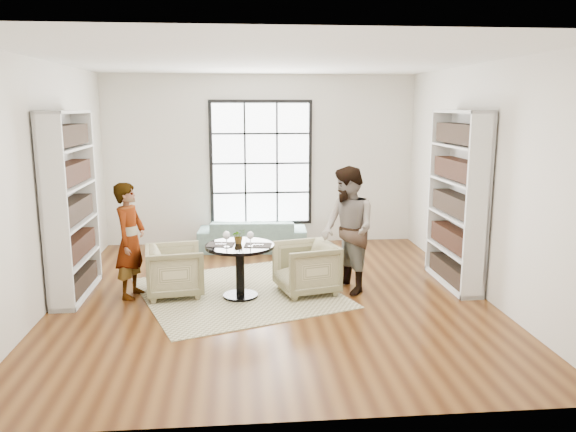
{
  "coord_description": "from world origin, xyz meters",
  "views": [
    {
      "loc": [
        -0.42,
        -7.01,
        2.45
      ],
      "look_at": [
        0.25,
        0.4,
        0.99
      ],
      "focal_mm": 35.0,
      "sensor_mm": 36.0,
      "label": 1
    }
  ],
  "objects": [
    {
      "name": "person_left",
      "position": [
        -1.81,
        0.16,
        0.75
      ],
      "size": [
        0.49,
        0.62,
        1.5
      ],
      "primitive_type": "imported",
      "rotation": [
        0.0,
        0.0,
        1.31
      ],
      "color": "gray",
      "rests_on": "ground"
    },
    {
      "name": "cutlery_left",
      "position": [
        -0.65,
        0.0,
        0.72
      ],
      "size": [
        0.17,
        0.24,
        0.01
      ],
      "primitive_type": null,
      "rotation": [
        0.0,
        0.0,
        -0.14
      ],
      "color": "silver",
      "rests_on": "placemat_left"
    },
    {
      "name": "room_shell",
      "position": [
        0.0,
        0.54,
        1.26
      ],
      "size": [
        6.0,
        6.01,
        6.0
      ],
      "color": "silver",
      "rests_on": "ground"
    },
    {
      "name": "cutlery_right",
      "position": [
        -0.18,
        -0.08,
        0.72
      ],
      "size": [
        0.17,
        0.24,
        0.01
      ],
      "primitive_type": null,
      "rotation": [
        0.0,
        0.0,
        -0.14
      ],
      "color": "silver",
      "rests_on": "placemat_right"
    },
    {
      "name": "wine_glass_left",
      "position": [
        -0.57,
        -0.13,
        0.86
      ],
      "size": [
        0.09,
        0.09,
        0.21
      ],
      "color": "silver",
      "rests_on": "pedestal_table"
    },
    {
      "name": "placemat_right",
      "position": [
        -0.18,
        -0.08,
        0.71
      ],
      "size": [
        0.37,
        0.3,
        0.01
      ],
      "primitive_type": "cube",
      "rotation": [
        0.0,
        0.0,
        -0.14
      ],
      "color": "#282522",
      "rests_on": "pedestal_table"
    },
    {
      "name": "flower_centerpiece",
      "position": [
        -0.42,
        0.06,
        0.8
      ],
      "size": [
        0.21,
        0.2,
        0.19
      ],
      "primitive_type": "imported",
      "rotation": [
        0.0,
        0.0,
        0.32
      ],
      "color": "gray",
      "rests_on": "pedestal_table"
    },
    {
      "name": "armchair_left",
      "position": [
        -1.26,
        0.16,
        0.33
      ],
      "size": [
        0.84,
        0.82,
        0.67
      ],
      "primitive_type": "imported",
      "rotation": [
        0.0,
        0.0,
        1.73
      ],
      "color": "tan",
      "rests_on": "ground"
    },
    {
      "name": "sofa",
      "position": [
        -0.18,
        2.45,
        0.27
      ],
      "size": [
        1.88,
        0.83,
        0.54
      ],
      "primitive_type": "imported",
      "rotation": [
        0.0,
        0.0,
        3.08
      ],
      "color": "gray",
      "rests_on": "ground"
    },
    {
      "name": "pedestal_table",
      "position": [
        -0.41,
        -0.01,
        0.51
      ],
      "size": [
        0.88,
        0.88,
        0.71
      ],
      "rotation": [
        0.0,
        0.0,
        -0.14
      ],
      "color": "black",
      "rests_on": "ground"
    },
    {
      "name": "person_right",
      "position": [
        1.01,
        0.1,
        0.84
      ],
      "size": [
        0.86,
        0.97,
        1.68
      ],
      "primitive_type": "imported",
      "rotation": [
        0.0,
        0.0,
        -1.26
      ],
      "color": "gray",
      "rests_on": "ground"
    },
    {
      "name": "wine_glass_right",
      "position": [
        -0.28,
        -0.13,
        0.85
      ],
      "size": [
        0.09,
        0.09,
        0.2
      ],
      "color": "silver",
      "rests_on": "pedestal_table"
    },
    {
      "name": "placemat_left",
      "position": [
        -0.65,
        0.0,
        0.71
      ],
      "size": [
        0.37,
        0.3,
        0.01
      ],
      "primitive_type": "cube",
      "rotation": [
        0.0,
        0.0,
        -0.14
      ],
      "color": "#282522",
      "rests_on": "pedestal_table"
    },
    {
      "name": "rug",
      "position": [
        -0.43,
        0.16,
        0.01
      ],
      "size": [
        3.08,
        3.08,
        0.01
      ],
      "primitive_type": "cube",
      "rotation": [
        0.0,
        0.0,
        0.35
      ],
      "color": "#B5AF87",
      "rests_on": "ground"
    },
    {
      "name": "armchair_right",
      "position": [
        0.46,
        0.1,
        0.34
      ],
      "size": [
        0.9,
        0.89,
        0.68
      ],
      "primitive_type": "imported",
      "rotation": [
        0.0,
        0.0,
        -1.32
      ],
      "color": "tan",
      "rests_on": "ground"
    },
    {
      "name": "ground",
      "position": [
        0.0,
        0.0,
        0.0
      ],
      "size": [
        6.0,
        6.0,
        0.0
      ],
      "primitive_type": "plane",
      "color": "brown"
    }
  ]
}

